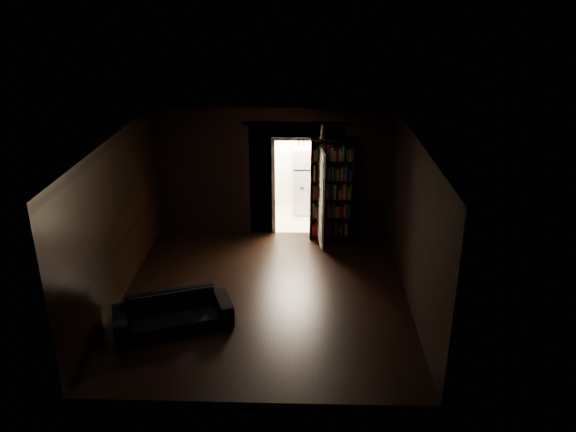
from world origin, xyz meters
The scene contains 9 objects.
ground centered at (0.00, 0.00, 0.00)m, with size 5.50×5.50×0.00m, color black.
room_walls centered at (-0.01, 1.07, 1.68)m, with size 5.02×5.61×2.84m.
kitchen_alcove centered at (0.50, 3.87, 1.21)m, with size 2.20×1.80×2.60m.
sofa centered at (-1.40, -1.00, 0.36)m, with size 1.85×0.80×0.71m, color black.
bookshelf centered at (1.25, 2.55, 1.10)m, with size 0.90×0.32×2.20m, color black.
refrigerator centered at (0.78, 4.03, 0.82)m, with size 0.74×0.68×1.65m, color white.
door centered at (1.02, 2.31, 1.02)m, with size 0.85×0.05×2.05m, color white.
figurine centered at (1.02, 2.56, 2.34)m, with size 0.09×0.09×0.28m, color silver.
bottles centered at (0.80, 3.97, 1.79)m, with size 0.70×0.09×0.29m, color black.
Camera 1 is at (0.67, -8.63, 5.12)m, focal length 35.00 mm.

